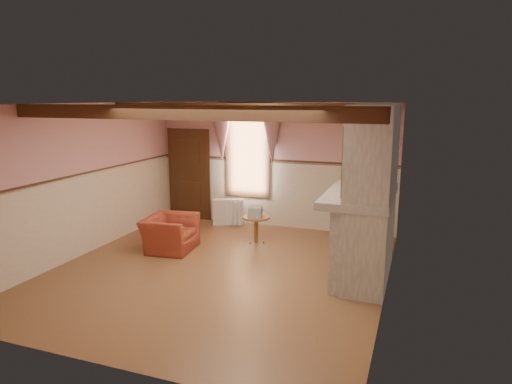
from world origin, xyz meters
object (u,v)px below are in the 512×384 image
(radiator, at_px, (228,212))
(mantel_clock, at_px, (367,177))
(oil_lamp, at_px, (365,178))
(armchair, at_px, (170,233))
(side_table, at_px, (256,229))
(bowl, at_px, (359,191))

(radiator, bearing_deg, mantel_clock, -43.53)
(radiator, xyz_separation_m, oil_lamp, (3.23, -1.62, 1.26))
(armchair, distance_m, oil_lamp, 3.81)
(side_table, relative_size, oil_lamp, 1.97)
(armchair, xyz_separation_m, mantel_clock, (3.58, 0.72, 1.19))
(radiator, relative_size, mantel_clock, 2.92)
(radiator, bearing_deg, bowl, -56.45)
(side_table, height_order, mantel_clock, mantel_clock)
(radiator, xyz_separation_m, mantel_clock, (3.23, -1.30, 1.22))
(armchair, distance_m, bowl, 3.76)
(side_table, distance_m, bowl, 2.74)
(oil_lamp, bearing_deg, radiator, 153.37)
(side_table, xyz_separation_m, radiator, (-1.07, 1.04, 0.02))
(radiator, bearing_deg, oil_lamp, -48.33)
(side_table, bearing_deg, armchair, -145.39)
(radiator, distance_m, mantel_clock, 3.69)
(radiator, height_order, mantel_clock, mantel_clock)
(armchair, height_order, radiator, armchair)
(armchair, height_order, oil_lamp, oil_lamp)
(side_table, relative_size, radiator, 0.79)
(mantel_clock, bearing_deg, bowl, -90.00)
(armchair, relative_size, oil_lamp, 3.60)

